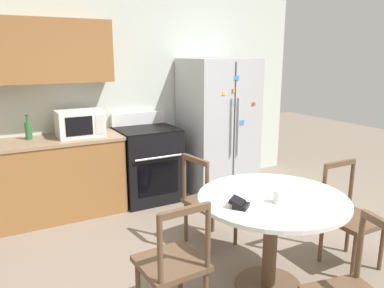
# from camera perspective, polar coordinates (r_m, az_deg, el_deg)

# --- Properties ---
(back_wall) EXTENTS (5.20, 0.44, 2.60)m
(back_wall) POSITION_cam_1_polar(r_m,az_deg,el_deg) (4.74, -13.84, 8.66)
(back_wall) COLOR silver
(back_wall) RESTS_ON ground_plane
(kitchen_counter) EXTENTS (2.00, 0.64, 0.90)m
(kitchen_counter) POSITION_cam_1_polar(r_m,az_deg,el_deg) (4.48, -23.34, -5.23)
(kitchen_counter) COLOR #936033
(kitchen_counter) RESTS_ON ground_plane
(refrigerator) EXTENTS (0.89, 0.80, 1.75)m
(refrigerator) POSITION_cam_1_polar(r_m,az_deg,el_deg) (5.04, 3.93, 2.86)
(refrigerator) COLOR #B2B5BA
(refrigerator) RESTS_ON ground_plane
(oven_range) EXTENTS (0.72, 0.68, 1.08)m
(oven_range) POSITION_cam_1_polar(r_m,az_deg,el_deg) (4.75, -6.75, -2.94)
(oven_range) COLOR black
(oven_range) RESTS_ON ground_plane
(microwave) EXTENTS (0.50, 0.35, 0.30)m
(microwave) POSITION_cam_1_polar(r_m,az_deg,el_deg) (4.41, -16.71, 3.04)
(microwave) COLOR white
(microwave) RESTS_ON kitchen_counter
(counter_bottle) EXTENTS (0.07, 0.07, 0.27)m
(counter_bottle) POSITION_cam_1_polar(r_m,az_deg,el_deg) (4.44, -23.67, 1.95)
(counter_bottle) COLOR #2D6B38
(counter_bottle) RESTS_ON kitchen_counter
(dining_table) EXTENTS (1.13, 1.13, 0.76)m
(dining_table) POSITION_cam_1_polar(r_m,az_deg,el_deg) (2.96, 12.02, -10.75)
(dining_table) COLOR white
(dining_table) RESTS_ON ground_plane
(dining_chair_right) EXTENTS (0.43, 0.43, 0.90)m
(dining_chair_right) POSITION_cam_1_polar(r_m,az_deg,el_deg) (3.55, 22.99, -10.33)
(dining_chair_right) COLOR brown
(dining_chair_right) RESTS_ON ground_plane
(dining_chair_left) EXTENTS (0.44, 0.44, 0.90)m
(dining_chair_left) POSITION_cam_1_polar(r_m,az_deg,el_deg) (2.63, -2.92, -17.88)
(dining_chair_left) COLOR brown
(dining_chair_left) RESTS_ON ground_plane
(dining_chair_far) EXTENTS (0.47, 0.47, 0.90)m
(dining_chair_far) POSITION_cam_1_polar(r_m,az_deg,el_deg) (3.61, 2.53, -8.81)
(dining_chair_far) COLOR brown
(dining_chair_far) RESTS_ON ground_plane
(candle_glass) EXTENTS (0.08, 0.08, 0.09)m
(candle_glass) POSITION_cam_1_polar(r_m,az_deg,el_deg) (2.78, 13.03, -7.94)
(candle_glass) COLOR silver
(candle_glass) RESTS_ON dining_table
(wallet) EXTENTS (0.17, 0.17, 0.07)m
(wallet) POSITION_cam_1_polar(r_m,az_deg,el_deg) (2.66, 7.20, -9.01)
(wallet) COLOR black
(wallet) RESTS_ON dining_table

